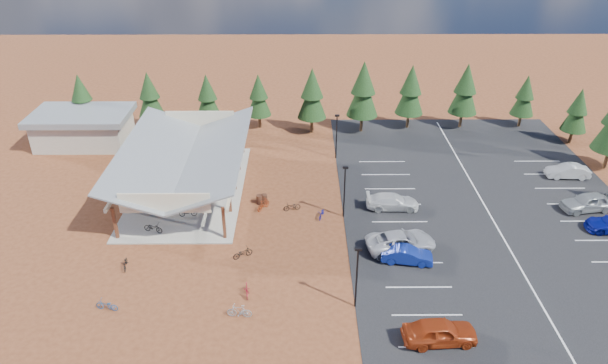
# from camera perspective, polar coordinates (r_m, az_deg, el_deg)

# --- Properties ---
(ground) EXTENTS (140.00, 140.00, 0.00)m
(ground) POSITION_cam_1_polar(r_m,az_deg,el_deg) (47.95, -1.66, -4.94)
(ground) COLOR #5D2E18
(ground) RESTS_ON ground
(asphalt_lot) EXTENTS (27.00, 44.00, 0.04)m
(asphalt_lot) POSITION_cam_1_polar(r_m,az_deg,el_deg) (53.35, 18.72, -2.80)
(asphalt_lot) COLOR black
(asphalt_lot) RESTS_ON ground
(concrete_pad) EXTENTS (10.60, 18.60, 0.10)m
(concrete_pad) POSITION_cam_1_polar(r_m,az_deg,el_deg) (55.00, -11.99, -0.76)
(concrete_pad) COLOR gray
(concrete_pad) RESTS_ON ground
(bike_pavilion) EXTENTS (11.65, 19.40, 4.97)m
(bike_pavilion) POSITION_cam_1_polar(r_m,az_deg,el_deg) (53.27, -12.40, 2.77)
(bike_pavilion) COLOR #4F2A16
(bike_pavilion) RESTS_ON concrete_pad
(outbuilding) EXTENTS (11.00, 7.00, 3.90)m
(outbuilding) POSITION_cam_1_polar(r_m,az_deg,el_deg) (67.69, -22.23, 5.33)
(outbuilding) COLOR #ADA593
(outbuilding) RESTS_ON ground
(lamp_post_0) EXTENTS (0.50, 0.25, 5.14)m
(lamp_post_0) POSITION_cam_1_polar(r_m,az_deg,el_deg) (38.30, 5.59, -9.55)
(lamp_post_0) COLOR black
(lamp_post_0) RESTS_ON ground
(lamp_post_1) EXTENTS (0.50, 0.25, 5.14)m
(lamp_post_1) POSITION_cam_1_polar(r_m,az_deg,el_deg) (48.22, 4.29, -0.64)
(lamp_post_1) COLOR black
(lamp_post_1) RESTS_ON ground
(lamp_post_2) EXTENTS (0.50, 0.25, 5.14)m
(lamp_post_2) POSITION_cam_1_polar(r_m,az_deg,el_deg) (58.93, 3.45, 5.13)
(lamp_post_2) COLOR black
(lamp_post_2) RESTS_ON ground
(trash_bin_0) EXTENTS (0.60, 0.60, 0.90)m
(trash_bin_0) POSITION_cam_1_polar(r_m,az_deg,el_deg) (51.56, -4.21, -1.77)
(trash_bin_0) COLOR #3F2216
(trash_bin_0) RESTS_ON ground
(trash_bin_1) EXTENTS (0.60, 0.60, 0.90)m
(trash_bin_1) POSITION_cam_1_polar(r_m,az_deg,el_deg) (51.49, -4.70, -1.84)
(trash_bin_1) COLOR #3F2216
(trash_bin_1) RESTS_ON ground
(pine_0) EXTENTS (3.11, 3.11, 7.24)m
(pine_0) POSITION_cam_1_polar(r_m,az_deg,el_deg) (70.32, -22.38, 8.26)
(pine_0) COLOR #382314
(pine_0) RESTS_ON ground
(pine_1) EXTENTS (3.12, 3.12, 7.27)m
(pine_1) POSITION_cam_1_polar(r_m,az_deg,el_deg) (68.41, -15.97, 8.81)
(pine_1) COLOR #382314
(pine_1) RESTS_ON ground
(pine_2) EXTENTS (3.00, 3.00, 7.00)m
(pine_2) POSITION_cam_1_polar(r_m,az_deg,el_deg) (66.82, -10.14, 8.86)
(pine_2) COLOR #382314
(pine_2) RESTS_ON ground
(pine_3) EXTENTS (2.93, 2.93, 6.83)m
(pine_3) POSITION_cam_1_polar(r_m,az_deg,el_deg) (66.67, -4.80, 9.08)
(pine_3) COLOR #382314
(pine_3) RESTS_ON ground
(pine_4) EXTENTS (3.46, 3.46, 8.06)m
(pine_4) POSITION_cam_1_polar(r_m,az_deg,el_deg) (64.74, 0.85, 9.27)
(pine_4) COLOR #382314
(pine_4) RESTS_ON ground
(pine_5) EXTENTS (3.77, 3.77, 8.78)m
(pine_5) POSITION_cam_1_polar(r_m,az_deg,el_deg) (65.24, 6.25, 9.67)
(pine_5) COLOR #382314
(pine_5) RESTS_ON ground
(pine_6) EXTENTS (3.42, 3.42, 7.97)m
(pine_6) POSITION_cam_1_polar(r_m,az_deg,el_deg) (67.38, 11.17, 9.47)
(pine_6) COLOR #382314
(pine_6) RESTS_ON ground
(pine_7) EXTENTS (3.49, 3.49, 8.13)m
(pine_7) POSITION_cam_1_polar(r_m,az_deg,el_deg) (68.99, 16.61, 9.36)
(pine_7) COLOR #382314
(pine_7) RESTS_ON ground
(pine_8) EXTENTS (2.84, 2.84, 6.61)m
(pine_8) POSITION_cam_1_polar(r_m,az_deg,el_deg) (71.96, 22.23, 8.41)
(pine_8) COLOR #382314
(pine_8) RESTS_ON ground
(pine_13) EXTENTS (2.86, 2.86, 6.66)m
(pine_13) POSITION_cam_1_polar(r_m,az_deg,el_deg) (69.52, 26.85, 6.76)
(pine_13) COLOR #382314
(pine_13) RESTS_ON ground
(bike_0) EXTENTS (1.86, 1.11, 0.93)m
(bike_0) POSITION_cam_1_polar(r_m,az_deg,el_deg) (48.86, -15.61, -4.64)
(bike_0) COLOR black
(bike_0) RESTS_ON concrete_pad
(bike_1) EXTENTS (1.57, 0.59, 0.92)m
(bike_1) POSITION_cam_1_polar(r_m,az_deg,el_deg) (52.85, -13.70, -1.64)
(bike_1) COLOR gray
(bike_1) RESTS_ON concrete_pad
(bike_2) EXTENTS (1.88, 1.13, 0.93)m
(bike_2) POSITION_cam_1_polar(r_m,az_deg,el_deg) (56.06, -15.31, 0.01)
(bike_2) COLOR #25469C
(bike_2) RESTS_ON concrete_pad
(bike_3) EXTENTS (1.55, 0.84, 0.90)m
(bike_3) POSITION_cam_1_polar(r_m,az_deg,el_deg) (60.51, -12.67, 2.57)
(bike_3) COLOR maroon
(bike_3) RESTS_ON concrete_pad
(bike_4) EXTENTS (1.67, 0.73, 0.85)m
(bike_4) POSITION_cam_1_polar(r_m,az_deg,el_deg) (50.37, -12.12, -3.12)
(bike_4) COLOR black
(bike_4) RESTS_ON concrete_pad
(bike_5) EXTENTS (1.66, 0.72, 0.97)m
(bike_5) POSITION_cam_1_polar(r_m,az_deg,el_deg) (54.00, -9.53, -0.44)
(bike_5) COLOR gray
(bike_5) RESTS_ON concrete_pad
(bike_6) EXTENTS (1.90, 1.12, 0.94)m
(bike_6) POSITION_cam_1_polar(r_m,az_deg,el_deg) (55.62, -9.18, 0.50)
(bike_6) COLOR navy
(bike_6) RESTS_ON concrete_pad
(bike_7) EXTENTS (1.73, 0.50, 1.04)m
(bike_7) POSITION_cam_1_polar(r_m,az_deg,el_deg) (61.03, -8.25, 3.31)
(bike_7) COLOR maroon
(bike_7) RESTS_ON concrete_pad
(bike_8) EXTENTS (0.83, 1.67, 0.84)m
(bike_8) POSITION_cam_1_polar(r_m,az_deg,el_deg) (45.46, -18.28, -8.13)
(bike_8) COLOR black
(bike_8) RESTS_ON ground
(bike_10) EXTENTS (1.74, 0.88, 0.87)m
(bike_10) POSITION_cam_1_polar(r_m,az_deg,el_deg) (41.88, -20.06, -12.09)
(bike_10) COLOR navy
(bike_10) RESTS_ON ground
(bike_11) EXTENTS (0.62, 1.58, 0.92)m
(bike_11) POSITION_cam_1_polar(r_m,az_deg,el_deg) (40.88, -6.05, -11.23)
(bike_11) COLOR maroon
(bike_11) RESTS_ON ground
(bike_12) EXTENTS (1.76, 1.35, 0.89)m
(bike_12) POSITION_cam_1_polar(r_m,az_deg,el_deg) (44.55, -6.47, -7.42)
(bike_12) COLOR black
(bike_12) RESTS_ON ground
(bike_13) EXTENTS (1.82, 0.67, 1.07)m
(bike_13) POSITION_cam_1_polar(r_m,az_deg,el_deg) (39.12, -6.82, -13.34)
(bike_13) COLOR gray
(bike_13) RESTS_ON ground
(bike_14) EXTENTS (0.96, 1.68, 0.83)m
(bike_14) POSITION_cam_1_polar(r_m,az_deg,el_deg) (49.27, 1.87, -3.34)
(bike_14) COLOR navy
(bike_14) RESTS_ON ground
(bike_15) EXTENTS (1.40, 1.70, 1.04)m
(bike_15) POSITION_cam_1_polar(r_m,az_deg,el_deg) (50.54, -4.29, -2.37)
(bike_15) COLOR maroon
(bike_15) RESTS_ON ground
(bike_16) EXTENTS (1.70, 0.97, 0.85)m
(bike_16) POSITION_cam_1_polar(r_m,az_deg,el_deg) (50.28, -1.27, -2.60)
(bike_16) COLOR black
(bike_16) RESTS_ON ground
(car_0) EXTENTS (5.06, 2.33, 1.68)m
(car_0) POSITION_cam_1_polar(r_m,az_deg,el_deg) (38.00, 14.10, -15.03)
(car_0) COLOR #953011
(car_0) RESTS_ON asphalt_lot
(car_1) EXTENTS (4.26, 2.03, 1.35)m
(car_1) POSITION_cam_1_polar(r_m,az_deg,el_deg) (44.36, 10.78, -7.55)
(car_1) COLOR navy
(car_1) RESTS_ON asphalt_lot
(car_2) EXTENTS (6.12, 3.62, 1.60)m
(car_2) POSITION_cam_1_polar(r_m,az_deg,el_deg) (45.57, 10.17, -6.20)
(car_2) COLOR #A8A9B0
(car_2) RESTS_ON asphalt_lot
(car_3) EXTENTS (4.92, 2.12, 1.41)m
(car_3) POSITION_cam_1_polar(r_m,az_deg,el_deg) (51.09, 9.30, -2.04)
(car_3) COLOR silver
(car_3) RESTS_ON asphalt_lot
(car_8) EXTENTS (5.17, 2.75, 1.67)m
(car_8) POSITION_cam_1_polar(r_m,az_deg,el_deg) (56.55, 27.70, -1.88)
(car_8) COLOR gray
(car_8) RESTS_ON asphalt_lot
(car_9) EXTENTS (4.38, 1.73, 1.42)m
(car_9) POSITION_cam_1_polar(r_m,az_deg,el_deg) (61.94, 26.00, 1.03)
(car_9) COLOR #B3B3B3
(car_9) RESTS_ON asphalt_lot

